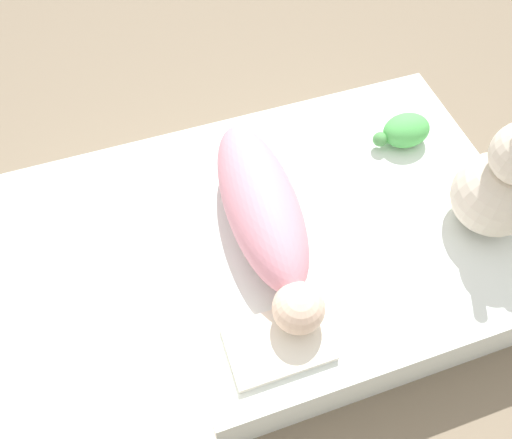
% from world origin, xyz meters
% --- Properties ---
extents(ground_plane, '(12.00, 12.00, 0.00)m').
position_xyz_m(ground_plane, '(0.00, 0.00, 0.00)').
color(ground_plane, '#7A6B56').
extents(bed_mattress, '(1.35, 0.80, 0.22)m').
position_xyz_m(bed_mattress, '(0.00, 0.00, 0.11)').
color(bed_mattress, white).
rests_on(bed_mattress, ground_plane).
extents(burp_cloth, '(0.22, 0.14, 0.02)m').
position_xyz_m(burp_cloth, '(0.03, 0.27, 0.23)').
color(burp_cloth, white).
rests_on(burp_cloth, bed_mattress).
extents(swaddled_baby, '(0.18, 0.57, 0.17)m').
position_xyz_m(swaddled_baby, '(-0.03, -0.01, 0.30)').
color(swaddled_baby, pink).
rests_on(swaddled_baby, bed_mattress).
extents(pillow, '(0.31, 0.30, 0.12)m').
position_xyz_m(pillow, '(0.36, 0.28, 0.28)').
color(pillow, white).
rests_on(pillow, bed_mattress).
extents(bunny_plush, '(0.20, 0.20, 0.39)m').
position_xyz_m(bunny_plush, '(-0.56, 0.12, 0.36)').
color(bunny_plush, beige).
rests_on(bunny_plush, bed_mattress).
extents(turtle_plush, '(0.16, 0.10, 0.09)m').
position_xyz_m(turtle_plush, '(-0.49, -0.17, 0.26)').
color(turtle_plush, '#51B756').
rests_on(turtle_plush, bed_mattress).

